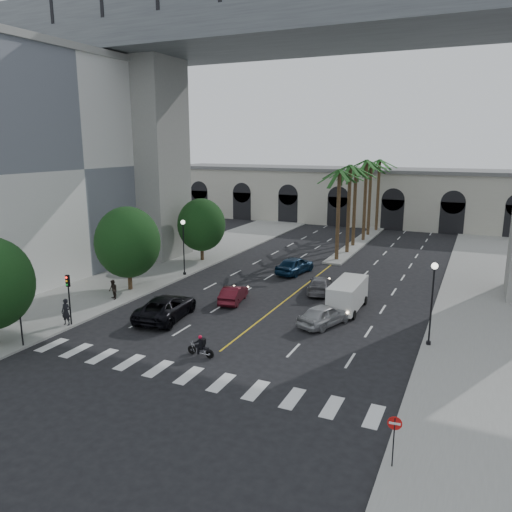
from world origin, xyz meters
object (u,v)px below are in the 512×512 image
(pedestrian_a, at_px, (66,312))
(pedestrian_b, at_px, (113,290))
(lamp_post_right, at_px, (432,297))
(car_b, at_px, (233,294))
(car_c, at_px, (166,307))
(do_not_enter_sign, at_px, (394,431))
(motorcycle_rider, at_px, (201,347))
(car_d, at_px, (320,285))
(traffic_signal_far, at_px, (69,291))
(car_a, at_px, (324,315))
(cargo_van, at_px, (348,294))
(lamp_post_left_far, at_px, (184,243))
(car_e, at_px, (295,265))
(traffic_signal_near, at_px, (19,309))

(pedestrian_a, distance_m, pedestrian_b, 5.94)
(lamp_post_right, xyz_separation_m, pedestrian_b, (-23.82, -0.83, -2.28))
(pedestrian_b, bearing_deg, car_b, 54.55)
(car_c, relative_size, pedestrian_b, 3.80)
(pedestrian_a, relative_size, do_not_enter_sign, 0.81)
(motorcycle_rider, bearing_deg, car_d, 85.60)
(traffic_signal_far, relative_size, car_a, 0.83)
(traffic_signal_far, height_order, cargo_van, traffic_signal_far)
(car_c, bearing_deg, car_a, -170.79)
(lamp_post_left_far, relative_size, motorcycle_rider, 2.93)
(lamp_post_left_far, height_order, motorcycle_rider, lamp_post_left_far)
(car_d, distance_m, do_not_enter_sign, 23.37)
(lamp_post_left_far, height_order, do_not_enter_sign, lamp_post_left_far)
(traffic_signal_far, distance_m, car_b, 12.27)
(lamp_post_left_far, height_order, car_e, lamp_post_left_far)
(lamp_post_right, distance_m, car_e, 19.15)
(lamp_post_right, height_order, do_not_enter_sign, lamp_post_right)
(cargo_van, bearing_deg, car_d, 132.27)
(car_b, distance_m, cargo_van, 8.87)
(lamp_post_right, xyz_separation_m, pedestrian_a, (-22.90, -6.70, -2.15))
(traffic_signal_near, distance_m, do_not_enter_sign, 22.86)
(traffic_signal_far, relative_size, pedestrian_a, 1.99)
(traffic_signal_far, relative_size, cargo_van, 0.70)
(car_b, height_order, car_d, car_d)
(car_e, xyz_separation_m, pedestrian_b, (-10.18, -14.05, 0.10))
(car_b, xyz_separation_m, cargo_van, (8.66, 1.82, 0.57))
(cargo_van, distance_m, pedestrian_b, 18.35)
(traffic_signal_near, relative_size, car_c, 0.61)
(car_b, xyz_separation_m, car_d, (5.44, 5.38, 0.02))
(pedestrian_a, distance_m, do_not_enter_sign, 23.78)
(lamp_post_right, xyz_separation_m, car_d, (-9.55, 8.25, -2.54))
(car_d, bearing_deg, lamp_post_left_far, -10.88)
(cargo_van, bearing_deg, lamp_post_right, -36.47)
(lamp_post_right, xyz_separation_m, car_e, (-13.64, 13.22, -2.39))
(motorcycle_rider, height_order, car_d, car_d)
(motorcycle_rider, distance_m, pedestrian_b, 13.32)
(lamp_post_left_far, relative_size, car_d, 1.14)
(pedestrian_a, bearing_deg, cargo_van, 27.14)
(car_b, height_order, car_e, car_e)
(traffic_signal_far, height_order, pedestrian_a, traffic_signal_far)
(car_a, xyz_separation_m, cargo_van, (0.64, 3.76, 0.48))
(car_a, bearing_deg, do_not_enter_sign, 137.15)
(car_b, bearing_deg, car_d, -146.05)
(motorcycle_rider, distance_m, cargo_van, 13.08)
(car_a, height_order, do_not_enter_sign, do_not_enter_sign)
(traffic_signal_far, bearing_deg, do_not_enter_sign, -16.13)
(do_not_enter_sign, bearing_deg, lamp_post_left_far, 130.97)
(car_e, bearing_deg, pedestrian_a, 74.76)
(traffic_signal_near, bearing_deg, traffic_signal_far, 90.00)
(motorcycle_rider, bearing_deg, pedestrian_a, -176.99)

